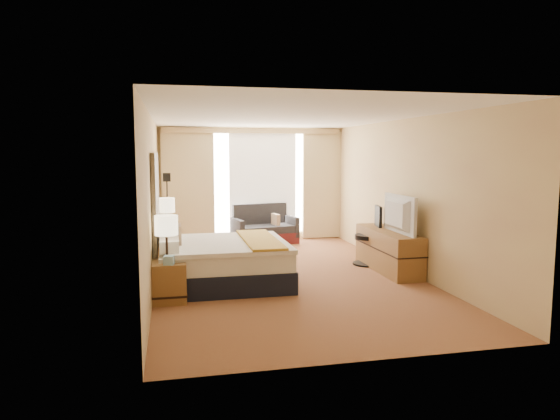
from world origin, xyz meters
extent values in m
cube|color=maroon|center=(0.00, 0.00, 0.00)|extent=(4.20, 7.00, 0.02)
cube|color=white|center=(0.00, 0.00, 2.60)|extent=(4.20, 7.00, 0.02)
cube|color=#D6C383|center=(0.00, 3.50, 1.30)|extent=(4.20, 0.02, 2.60)
cube|color=#D6C383|center=(0.00, -3.50, 1.30)|extent=(4.20, 0.02, 2.60)
cube|color=#D6C383|center=(-2.10, 0.00, 1.30)|extent=(0.02, 7.00, 2.60)
cube|color=#D6C383|center=(2.10, 0.00, 1.30)|extent=(0.02, 7.00, 2.60)
cube|color=black|center=(-2.06, 0.20, 1.28)|extent=(0.06, 1.85, 1.50)
cube|color=brown|center=(-1.87, -1.05, 0.28)|extent=(0.45, 0.52, 0.55)
cube|color=brown|center=(-1.87, 1.45, 0.28)|extent=(0.45, 0.52, 0.55)
cube|color=brown|center=(1.83, 0.00, 0.35)|extent=(0.50, 1.80, 0.70)
cube|color=white|center=(0.25, 3.47, 1.32)|extent=(2.30, 0.02, 2.30)
cube|color=beige|center=(-1.45, 3.38, 1.27)|extent=(1.15, 0.09, 2.50)
cube|color=beige|center=(1.65, 3.38, 1.27)|extent=(0.90, 0.09, 2.50)
cube|color=white|center=(0.25, 3.43, 1.27)|extent=(1.55, 0.04, 2.50)
cube|color=#D6C383|center=(0.00, 3.34, 2.52)|extent=(4.00, 0.16, 0.12)
cube|color=black|center=(-1.05, -0.28, 0.16)|extent=(1.95, 1.77, 0.33)
cube|color=white|center=(-1.05, -0.28, 0.46)|extent=(1.91, 1.72, 0.28)
cube|color=white|center=(-0.98, -0.28, 0.63)|extent=(1.79, 1.79, 0.07)
cube|color=gold|center=(-0.47, -0.28, 0.67)|extent=(0.51, 1.79, 0.04)
cube|color=white|center=(-1.86, -0.71, 0.74)|extent=(0.26, 0.73, 0.17)
cube|color=white|center=(-1.86, 0.14, 0.74)|extent=(0.26, 0.73, 0.17)
cube|color=beige|center=(-1.73, -0.28, 0.78)|extent=(0.09, 0.39, 0.33)
cube|color=#501719|center=(0.21, 3.00, 0.12)|extent=(1.51, 1.00, 0.25)
cube|color=#2B2B30|center=(0.22, 2.95, 0.33)|extent=(1.38, 0.83, 0.16)
cube|color=#2B2B30|center=(0.15, 3.29, 0.60)|extent=(1.30, 0.38, 0.55)
cube|color=#2B2B30|center=(-0.43, 2.88, 0.36)|extent=(0.24, 0.75, 0.45)
cube|color=#2B2B30|center=(0.84, 3.12, 0.36)|extent=(0.24, 0.75, 0.45)
cube|color=beige|center=(0.46, 3.00, 0.50)|extent=(0.14, 0.36, 0.32)
cube|color=black|center=(-1.90, 2.30, 0.01)|extent=(0.21, 0.21, 0.02)
cylinder|color=black|center=(-1.90, 2.30, 0.75)|extent=(0.03, 0.03, 1.45)
cube|color=black|center=(-1.90, 2.30, 1.54)|extent=(0.15, 0.15, 0.17)
cylinder|color=black|center=(1.65, 0.49, 0.02)|extent=(0.52, 0.52, 0.03)
cylinder|color=black|center=(1.65, 0.49, 0.27)|extent=(0.06, 0.06, 0.47)
cylinder|color=black|center=(1.65, 0.49, 0.51)|extent=(0.46, 0.46, 0.07)
cube|color=black|center=(1.83, 0.45, 0.82)|extent=(0.14, 0.42, 0.52)
cube|color=black|center=(-1.89, -1.13, 0.57)|extent=(0.11, 0.11, 0.04)
cylinder|color=black|center=(-1.89, -1.13, 0.79)|extent=(0.03, 0.03, 0.38)
cylinder|color=beige|center=(-1.89, -1.13, 1.07)|extent=(0.31, 0.31, 0.26)
cube|color=black|center=(-1.92, 1.42, 0.57)|extent=(0.11, 0.11, 0.04)
cylinder|color=black|center=(-1.92, 1.42, 0.79)|extent=(0.03, 0.03, 0.39)
cylinder|color=beige|center=(-1.92, 1.42, 1.07)|extent=(0.31, 0.31, 0.27)
cube|color=#88B7D2|center=(-1.87, -1.22, 0.61)|extent=(0.15, 0.15, 0.12)
cube|color=black|center=(-1.86, 1.48, 0.59)|extent=(0.23, 0.21, 0.07)
imported|color=black|center=(1.78, -0.28, 1.02)|extent=(0.15, 1.10, 0.63)
camera|label=1|loc=(-1.81, -7.89, 2.03)|focal=32.00mm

